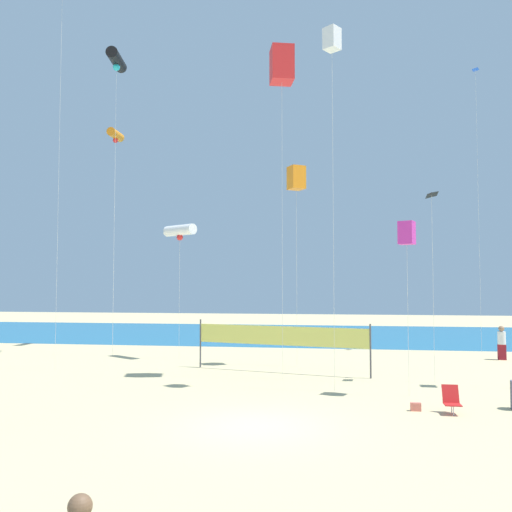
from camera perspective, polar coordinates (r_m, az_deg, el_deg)
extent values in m
plane|color=#D1BC89|center=(16.45, -0.14, -17.65)|extent=(120.00, 120.00, 0.00)
cube|color=#1E6B99|center=(45.56, 5.38, -8.26)|extent=(120.00, 20.00, 0.01)
sphere|color=brown|center=(7.18, -18.18, -23.94)|extent=(0.29, 0.29, 0.29)
cube|color=maroon|center=(33.00, 24.65, -9.25)|extent=(0.41, 0.24, 0.85)
cylinder|color=white|center=(32.92, 24.62, -7.91)|extent=(0.43, 0.43, 0.70)
sphere|color=#997051|center=(32.88, 24.60, -7.03)|extent=(0.31, 0.31, 0.31)
cube|color=red|center=(18.85, 20.14, -14.59)|extent=(0.52, 0.48, 0.03)
cube|color=red|center=(19.07, 19.94, -13.59)|extent=(0.52, 0.23, 0.57)
cylinder|color=silver|center=(18.74, 20.24, -15.15)|extent=(0.03, 0.03, 0.32)
cylinder|color=silver|center=(19.02, 20.06, -14.97)|extent=(0.03, 0.03, 0.32)
cylinder|color=#4C4C51|center=(27.50, -5.92, -9.19)|extent=(0.08, 0.08, 2.40)
cylinder|color=#4C4C51|center=(24.69, 12.06, -9.84)|extent=(0.08, 0.08, 2.40)
cube|color=#EAE566|center=(25.73, 2.57, -8.45)|extent=(8.27, 2.06, 0.90)
cube|color=#EA7260|center=(19.05, 16.60, -15.09)|extent=(0.34, 0.17, 0.27)
cylinder|color=silver|center=(37.75, -14.83, 1.72)|extent=(0.01, 0.01, 14.44)
cylinder|color=orange|center=(39.01, -14.68, 12.35)|extent=(0.61, 1.67, 0.60)
sphere|color=red|center=(38.90, -14.69, 11.78)|extent=(0.36, 0.36, 0.36)
cylinder|color=silver|center=(21.54, 8.20, 4.65)|extent=(0.01, 0.01, 14.05)
cube|color=white|center=(23.53, 8.06, 21.85)|extent=(0.78, 0.78, 0.89)
cylinder|color=silver|center=(27.63, 4.34, -1.62)|extent=(0.01, 0.01, 9.67)
cube|color=orange|center=(28.16, 4.30, 8.27)|extent=(1.03, 1.03, 1.20)
cylinder|color=silver|center=(24.15, 18.29, -3.25)|extent=(0.01, 0.01, 8.00)
pyramid|color=black|center=(24.47, 18.09, 6.29)|extent=(0.73, 0.73, 0.29)
cylinder|color=silver|center=(32.86, -14.79, 5.18)|extent=(0.01, 0.01, 17.59)
cylinder|color=black|center=(35.20, -14.59, 19.50)|extent=(1.03, 2.38, 0.70)
sphere|color=#26BFCC|center=(35.03, -14.60, 18.82)|extent=(0.42, 0.42, 0.42)
cylinder|color=silver|center=(23.93, 2.80, 3.87)|extent=(0.01, 0.01, 14.06)
cube|color=red|center=(25.74, 2.76, 19.60)|extent=(1.22, 1.22, 1.60)
cylinder|color=silver|center=(28.80, -20.19, 9.05)|extent=(0.01, 0.01, 20.18)
cylinder|color=silver|center=(20.91, 15.82, -5.96)|extent=(0.01, 0.01, 6.09)
cube|color=#D833A5|center=(20.97, 15.70, 2.38)|extent=(0.71, 0.71, 0.87)
cylinder|color=silver|center=(36.20, 22.55, 4.63)|extent=(0.01, 0.01, 17.69)
pyramid|color=blue|center=(38.39, 22.26, 17.90)|extent=(0.46, 0.47, 0.16)
cylinder|color=silver|center=(30.65, -8.14, -4.02)|extent=(0.01, 0.01, 7.23)
cylinder|color=white|center=(30.80, -8.09, 2.72)|extent=(2.20, 1.71, 0.61)
sphere|color=red|center=(30.77, -8.09, 1.98)|extent=(0.36, 0.36, 0.36)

